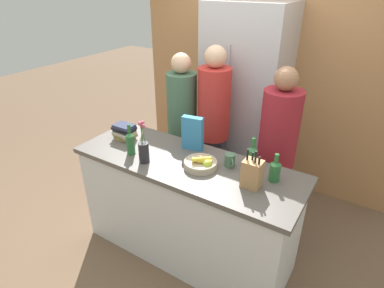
{
  "coord_description": "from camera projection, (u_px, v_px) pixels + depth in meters",
  "views": [
    {
      "loc": [
        1.19,
        -1.8,
        2.22
      ],
      "look_at": [
        0.0,
        0.08,
        1.05
      ],
      "focal_mm": 30.0,
      "sensor_mm": 36.0,
      "label": 1
    }
  ],
  "objects": [
    {
      "name": "fruit_bowl",
      "position": [
        201.0,
        163.0,
        2.42
      ],
      "size": [
        0.26,
        0.26,
        0.1
      ],
      "color": "tan",
      "rests_on": "kitchen_island"
    },
    {
      "name": "bottle_oil",
      "position": [
        275.0,
        170.0,
        2.25
      ],
      "size": [
        0.08,
        0.08,
        0.21
      ],
      "color": "#286633",
      "rests_on": "kitchen_island"
    },
    {
      "name": "back_wall_wood",
      "position": [
        265.0,
        70.0,
        3.53
      ],
      "size": [
        3.06,
        0.12,
        2.6
      ],
      "color": "#AD7A4C",
      "rests_on": "ground_plane"
    },
    {
      "name": "flower_vase",
      "position": [
        144.0,
        149.0,
        2.46
      ],
      "size": [
        0.08,
        0.08,
        0.36
      ],
      "color": "#232328",
      "rests_on": "kitchen_island"
    },
    {
      "name": "kitchen_island",
      "position": [
        187.0,
        208.0,
        2.73
      ],
      "size": [
        1.86,
        0.66,
        0.93
      ],
      "color": "silver",
      "rests_on": "ground_plane"
    },
    {
      "name": "cereal_box",
      "position": [
        193.0,
        133.0,
        2.63
      ],
      "size": [
        0.18,
        0.09,
        0.29
      ],
      "color": "teal",
      "rests_on": "kitchen_island"
    },
    {
      "name": "refrigerator",
      "position": [
        244.0,
        103.0,
        3.43
      ],
      "size": [
        0.81,
        0.63,
        2.03
      ],
      "color": "#B7B7BC",
      "rests_on": "ground_plane"
    },
    {
      "name": "knife_block",
      "position": [
        252.0,
        174.0,
        2.17
      ],
      "size": [
        0.13,
        0.11,
        0.28
      ],
      "color": "#A87A4C",
      "rests_on": "kitchen_island"
    },
    {
      "name": "bottle_wine",
      "position": [
        252.0,
        156.0,
        2.39
      ],
      "size": [
        0.08,
        0.08,
        0.25
      ],
      "color": "#286633",
      "rests_on": "kitchen_island"
    },
    {
      "name": "person_in_red_tee",
      "position": [
        277.0,
        149.0,
        2.73
      ],
      "size": [
        0.32,
        0.32,
        1.62
      ],
      "rotation": [
        0.0,
        0.0,
        -0.4
      ],
      "color": "#383842",
      "rests_on": "ground_plane"
    },
    {
      "name": "coffee_mug",
      "position": [
        230.0,
        160.0,
        2.43
      ],
      "size": [
        0.1,
        0.1,
        0.1
      ],
      "color": "#42664C",
      "rests_on": "kitchen_island"
    },
    {
      "name": "book_stack",
      "position": [
        124.0,
        132.0,
        2.84
      ],
      "size": [
        0.21,
        0.16,
        0.14
      ],
      "color": "#99844C",
      "rests_on": "kitchen_island"
    },
    {
      "name": "ground_plane",
      "position": [
        187.0,
        249.0,
        2.95
      ],
      "size": [
        14.0,
        14.0,
        0.0
      ],
      "primitive_type": "plane",
      "color": "brown"
    },
    {
      "name": "person_in_blue",
      "position": [
        213.0,
        123.0,
        3.09
      ],
      "size": [
        0.31,
        0.31,
        1.7
      ],
      "rotation": [
        0.0,
        0.0,
        0.22
      ],
      "color": "#383842",
      "rests_on": "ground_plane"
    },
    {
      "name": "bottle_vinegar",
      "position": [
        130.0,
        142.0,
        2.58
      ],
      "size": [
        0.07,
        0.07,
        0.26
      ],
      "color": "#286633",
      "rests_on": "kitchen_island"
    },
    {
      "name": "person_at_sink",
      "position": [
        182.0,
        123.0,
        3.21
      ],
      "size": [
        0.29,
        0.29,
        1.61
      ],
      "rotation": [
        0.0,
        0.0,
        0.47
      ],
      "color": "#383842",
      "rests_on": "ground_plane"
    }
  ]
}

